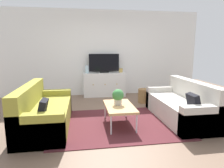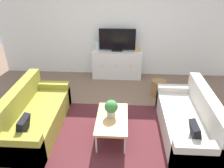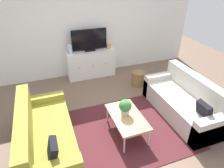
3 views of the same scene
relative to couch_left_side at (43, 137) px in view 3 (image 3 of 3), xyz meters
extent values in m
plane|color=brown|center=(1.43, 0.10, -0.28)|extent=(10.00, 10.00, 0.00)
cube|color=white|center=(1.43, 2.65, 1.07)|extent=(6.40, 0.12, 2.70)
cube|color=#4C1E23|center=(1.43, -0.05, -0.27)|extent=(2.50, 1.90, 0.01)
cube|color=olive|center=(0.08, 0.00, -0.07)|extent=(0.82, 1.87, 0.43)
cube|color=olive|center=(-0.23, 0.00, 0.13)|extent=(0.20, 1.87, 0.82)
cube|color=olive|center=(0.08, 0.85, 0.00)|extent=(0.82, 0.18, 0.55)
cube|color=black|center=(0.13, -0.60, 0.27)|extent=(0.17, 0.30, 0.32)
cube|color=beige|center=(2.78, 0.00, -0.07)|extent=(0.82, 1.87, 0.43)
cube|color=beige|center=(3.09, 0.00, 0.13)|extent=(0.20, 1.87, 0.82)
cube|color=beige|center=(2.78, 0.85, 0.00)|extent=(0.82, 0.18, 0.55)
cube|color=beige|center=(2.78, -0.84, 0.00)|extent=(0.82, 0.18, 0.55)
cube|color=black|center=(2.73, -0.60, 0.27)|extent=(0.17, 0.30, 0.32)
cube|color=tan|center=(1.47, -0.11, 0.10)|extent=(0.54, 0.94, 0.04)
cylinder|color=silver|center=(1.24, -0.54, -0.10)|extent=(0.03, 0.03, 0.36)
cylinder|color=silver|center=(1.70, -0.54, -0.10)|extent=(0.03, 0.03, 0.36)
cylinder|color=silver|center=(1.24, 0.32, -0.10)|extent=(0.03, 0.03, 0.36)
cylinder|color=silver|center=(1.70, 0.32, -0.10)|extent=(0.03, 0.03, 0.36)
cylinder|color=#B7B2A8|center=(1.46, -0.06, 0.18)|extent=(0.15, 0.15, 0.11)
sphere|color=#387A3D|center=(1.46, -0.06, 0.32)|extent=(0.23, 0.23, 0.23)
cube|color=white|center=(1.46, 2.37, 0.10)|extent=(1.31, 0.44, 0.75)
sphere|color=#B79338|center=(1.10, 2.14, 0.13)|extent=(0.03, 0.03, 0.03)
sphere|color=#B79338|center=(1.46, 2.14, 0.13)|extent=(0.03, 0.03, 0.03)
sphere|color=#B79338|center=(1.83, 2.14, 0.13)|extent=(0.03, 0.03, 0.03)
cube|color=black|center=(1.46, 2.39, 0.49)|extent=(0.28, 0.16, 0.04)
cube|color=black|center=(1.46, 2.39, 0.78)|extent=(0.95, 0.04, 0.55)
cylinder|color=silver|center=(0.93, 2.37, 0.59)|extent=(0.11, 0.11, 0.24)
cube|color=tan|center=(2.00, 2.37, 0.53)|extent=(0.11, 0.07, 0.13)
cylinder|color=olive|center=(2.48, 1.41, -0.09)|extent=(0.34, 0.34, 0.38)
camera|label=1|loc=(0.77, -3.70, 1.21)|focal=31.16mm
camera|label=2|loc=(1.66, -3.20, 2.41)|focal=35.24mm
camera|label=3|loc=(0.25, -2.66, 2.45)|focal=32.07mm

